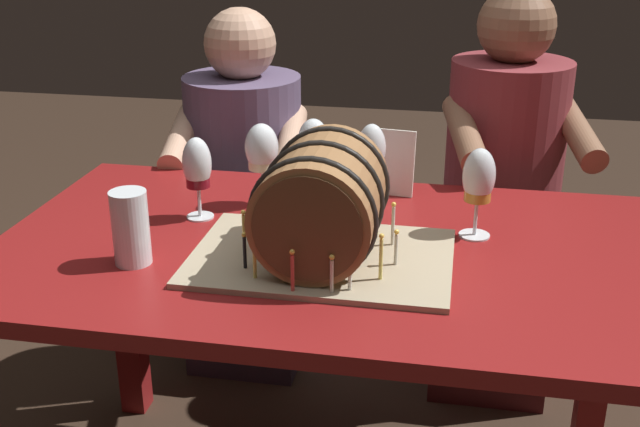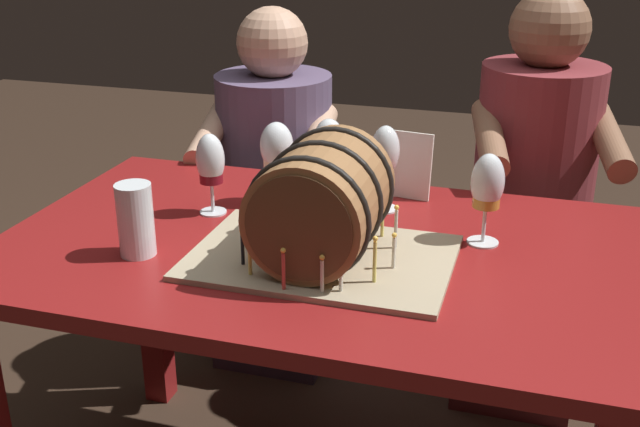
{
  "view_description": "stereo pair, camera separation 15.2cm",
  "coord_description": "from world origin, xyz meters",
  "px_view_note": "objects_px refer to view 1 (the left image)",
  "views": [
    {
      "loc": [
        0.26,
        -1.46,
        1.41
      ],
      "look_at": [
        -0.0,
        -0.07,
        0.84
      ],
      "focal_mm": 43.85,
      "sensor_mm": 36.0,
      "label": 1
    },
    {
      "loc": [
        0.4,
        -1.42,
        1.41
      ],
      "look_at": [
        -0.0,
        -0.07,
        0.84
      ],
      "focal_mm": 43.85,
      "sensor_mm": 36.0,
      "label": 2
    }
  ],
  "objects_px": {
    "wine_glass_white": "(262,151)",
    "person_seated_right": "(499,216)",
    "barrel_cake": "(320,207)",
    "person_seated_left": "(246,208)",
    "wine_glass_amber": "(479,180)",
    "menu_card": "(392,163)",
    "dining_table": "(328,293)",
    "wine_glass_rose": "(313,145)",
    "wine_glass_red": "(197,167)",
    "beer_pint": "(131,231)",
    "wine_glass_empty": "(371,151)"
  },
  "relations": [
    {
      "from": "wine_glass_empty",
      "to": "menu_card",
      "type": "bearing_deg",
      "value": 68.48
    },
    {
      "from": "wine_glass_amber",
      "to": "beer_pint",
      "type": "bearing_deg",
      "value": -158.8
    },
    {
      "from": "barrel_cake",
      "to": "person_seated_right",
      "type": "bearing_deg",
      "value": 63.45
    },
    {
      "from": "dining_table",
      "to": "wine_glass_empty",
      "type": "bearing_deg",
      "value": 75.58
    },
    {
      "from": "beer_pint",
      "to": "dining_table",
      "type": "bearing_deg",
      "value": 22.95
    },
    {
      "from": "barrel_cake",
      "to": "wine_glass_amber",
      "type": "height_order",
      "value": "barrel_cake"
    },
    {
      "from": "menu_card",
      "to": "beer_pint",
      "type": "bearing_deg",
      "value": -126.41
    },
    {
      "from": "menu_card",
      "to": "person_seated_right",
      "type": "relative_size",
      "value": 0.13
    },
    {
      "from": "dining_table",
      "to": "wine_glass_white",
      "type": "relative_size",
      "value": 7.15
    },
    {
      "from": "wine_glass_white",
      "to": "menu_card",
      "type": "bearing_deg",
      "value": 23.2
    },
    {
      "from": "barrel_cake",
      "to": "wine_glass_rose",
      "type": "height_order",
      "value": "barrel_cake"
    },
    {
      "from": "dining_table",
      "to": "wine_glass_amber",
      "type": "bearing_deg",
      "value": 19.0
    },
    {
      "from": "wine_glass_rose",
      "to": "menu_card",
      "type": "relative_size",
      "value": 1.24
    },
    {
      "from": "barrel_cake",
      "to": "wine_glass_white",
      "type": "distance_m",
      "value": 0.33
    },
    {
      "from": "wine_glass_rose",
      "to": "wine_glass_white",
      "type": "xyz_separation_m",
      "value": [
        -0.11,
        -0.05,
        -0.01
      ]
    },
    {
      "from": "wine_glass_empty",
      "to": "wine_glass_red",
      "type": "bearing_deg",
      "value": -160.22
    },
    {
      "from": "dining_table",
      "to": "person_seated_right",
      "type": "bearing_deg",
      "value": 61.25
    },
    {
      "from": "wine_glass_empty",
      "to": "wine_glass_amber",
      "type": "distance_m",
      "value": 0.27
    },
    {
      "from": "menu_card",
      "to": "wine_glass_rose",
      "type": "bearing_deg",
      "value": -150.05
    },
    {
      "from": "person_seated_right",
      "to": "person_seated_left",
      "type": "bearing_deg",
      "value": -179.99
    },
    {
      "from": "wine_glass_amber",
      "to": "menu_card",
      "type": "bearing_deg",
      "value": 132.33
    },
    {
      "from": "beer_pint",
      "to": "menu_card",
      "type": "xyz_separation_m",
      "value": [
        0.46,
        0.48,
        0.01
      ]
    },
    {
      "from": "wine_glass_red",
      "to": "wine_glass_white",
      "type": "distance_m",
      "value": 0.16
    },
    {
      "from": "dining_table",
      "to": "beer_pint",
      "type": "height_order",
      "value": "beer_pint"
    },
    {
      "from": "wine_glass_red",
      "to": "beer_pint",
      "type": "relative_size",
      "value": 1.25
    },
    {
      "from": "wine_glass_amber",
      "to": "wine_glass_empty",
      "type": "bearing_deg",
      "value": 152.49
    },
    {
      "from": "dining_table",
      "to": "menu_card",
      "type": "xyz_separation_m",
      "value": [
        0.1,
        0.32,
        0.19
      ]
    },
    {
      "from": "barrel_cake",
      "to": "wine_glass_amber",
      "type": "relative_size",
      "value": 2.64
    },
    {
      "from": "barrel_cake",
      "to": "person_seated_left",
      "type": "height_order",
      "value": "person_seated_left"
    },
    {
      "from": "dining_table",
      "to": "beer_pint",
      "type": "bearing_deg",
      "value": -157.05
    },
    {
      "from": "wine_glass_white",
      "to": "person_seated_right",
      "type": "xyz_separation_m",
      "value": [
        0.57,
        0.49,
        -0.32
      ]
    },
    {
      "from": "wine_glass_amber",
      "to": "menu_card",
      "type": "relative_size",
      "value": 1.22
    },
    {
      "from": "beer_pint",
      "to": "person_seated_right",
      "type": "relative_size",
      "value": 0.12
    },
    {
      "from": "dining_table",
      "to": "wine_glass_rose",
      "type": "relative_size",
      "value": 7.02
    },
    {
      "from": "wine_glass_empty",
      "to": "wine_glass_red",
      "type": "distance_m",
      "value": 0.39
    },
    {
      "from": "wine_glass_empty",
      "to": "wine_glass_amber",
      "type": "height_order",
      "value": "wine_glass_empty"
    },
    {
      "from": "wine_glass_white",
      "to": "wine_glass_amber",
      "type": "xyz_separation_m",
      "value": [
        0.49,
        -0.1,
        -0.0
      ]
    },
    {
      "from": "barrel_cake",
      "to": "wine_glass_empty",
      "type": "xyz_separation_m",
      "value": [
        0.06,
        0.3,
        0.02
      ]
    },
    {
      "from": "wine_glass_white",
      "to": "wine_glass_amber",
      "type": "distance_m",
      "value": 0.5
    },
    {
      "from": "dining_table",
      "to": "person_seated_left",
      "type": "relative_size",
      "value": 1.24
    },
    {
      "from": "wine_glass_red",
      "to": "dining_table",
      "type": "bearing_deg",
      "value": -16.99
    },
    {
      "from": "wine_glass_empty",
      "to": "menu_card",
      "type": "relative_size",
      "value": 1.25
    },
    {
      "from": "beer_pint",
      "to": "person_seated_left",
      "type": "bearing_deg",
      "value": 91.08
    },
    {
      "from": "wine_glass_empty",
      "to": "wine_glass_rose",
      "type": "distance_m",
      "value": 0.14
    },
    {
      "from": "beer_pint",
      "to": "wine_glass_white",
      "type": "bearing_deg",
      "value": 64.09
    },
    {
      "from": "wine_glass_amber",
      "to": "menu_card",
      "type": "height_order",
      "value": "wine_glass_amber"
    },
    {
      "from": "dining_table",
      "to": "barrel_cake",
      "type": "relative_size",
      "value": 2.71
    },
    {
      "from": "wine_glass_rose",
      "to": "beer_pint",
      "type": "distance_m",
      "value": 0.5
    },
    {
      "from": "wine_glass_white",
      "to": "wine_glass_amber",
      "type": "relative_size",
      "value": 1.0
    },
    {
      "from": "wine_glass_rose",
      "to": "wine_glass_amber",
      "type": "height_order",
      "value": "wine_glass_rose"
    }
  ]
}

